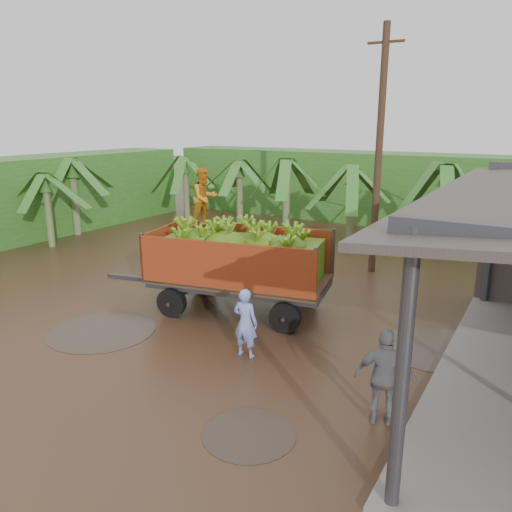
{
  "coord_description": "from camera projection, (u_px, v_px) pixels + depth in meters",
  "views": [
    {
      "loc": [
        6.67,
        -9.65,
        5.22
      ],
      "look_at": [
        -0.31,
        1.96,
        1.52
      ],
      "focal_mm": 35.0,
      "sensor_mm": 36.0,
      "label": 1
    }
  ],
  "objects": [
    {
      "name": "ground",
      "position": [
        227.0,
        333.0,
        12.66
      ],
      "size": [
        100.0,
        100.0,
        0.0
      ],
      "primitive_type": "plane",
      "color": "black",
      "rests_on": "ground"
    },
    {
      "name": "hedge_north",
      "position": [
        365.0,
        187.0,
        26.41
      ],
      "size": [
        22.0,
        3.0,
        3.6
      ],
      "primitive_type": "cube",
      "color": "#2D661E",
      "rests_on": "ground"
    },
    {
      "name": "hedge_west",
      "position": [
        19.0,
        199.0,
        22.45
      ],
      "size": [
        3.0,
        18.0,
        3.6
      ],
      "primitive_type": "cube",
      "color": "#2D661E",
      "rests_on": "ground"
    },
    {
      "name": "banana_trailer",
      "position": [
        239.0,
        260.0,
        13.77
      ],
      "size": [
        6.88,
        3.29,
        3.94
      ],
      "rotation": [
        0.0,
        0.0,
        0.2
      ],
      "color": "#C6441C",
      "rests_on": "ground"
    },
    {
      "name": "man_blue",
      "position": [
        245.0,
        323.0,
        11.22
      ],
      "size": [
        0.61,
        0.41,
        1.62
      ],
      "primitive_type": "imported",
      "rotation": [
        0.0,
        0.0,
        3.19
      ],
      "color": "#7A8DDF",
      "rests_on": "ground"
    },
    {
      "name": "man_grey",
      "position": [
        385.0,
        377.0,
        8.69
      ],
      "size": [
        1.13,
        0.74,
        1.78
      ],
      "primitive_type": "imported",
      "rotation": [
        0.0,
        0.0,
        3.46
      ],
      "color": "slate",
      "rests_on": "ground"
    },
    {
      "name": "utility_pole",
      "position": [
        379.0,
        152.0,
        16.73
      ],
      "size": [
        1.2,
        0.24,
        8.23
      ],
      "color": "#47301E",
      "rests_on": "ground"
    },
    {
      "name": "banana_plants",
      "position": [
        220.0,
        209.0,
        20.21
      ],
      "size": [
        24.8,
        20.57,
        3.66
      ],
      "color": "#2D661E",
      "rests_on": "ground"
    }
  ]
}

